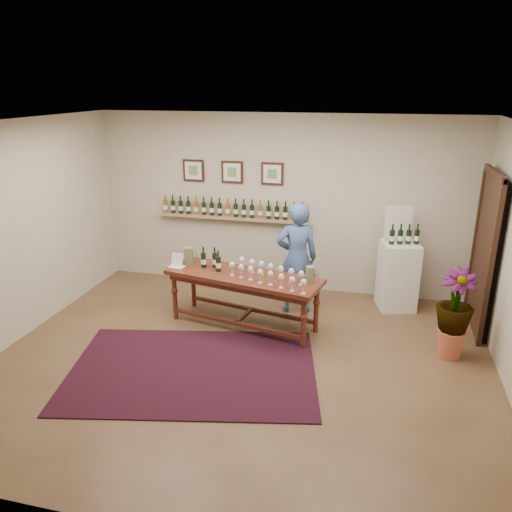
% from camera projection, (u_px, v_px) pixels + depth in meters
% --- Properties ---
extents(ground, '(6.00, 6.00, 0.00)m').
position_uv_depth(ground, '(240.00, 362.00, 6.06)').
color(ground, '#533824').
rests_on(ground, ground).
extents(room_shell, '(6.00, 6.00, 6.00)m').
position_uv_depth(room_shell, '(422.00, 242.00, 6.92)').
color(room_shell, beige).
rests_on(room_shell, ground).
extents(rug, '(3.21, 2.46, 0.02)m').
position_uv_depth(rug, '(193.00, 369.00, 5.90)').
color(rug, '#400C0B').
rests_on(rug, ground).
extents(tasting_table, '(2.24, 1.11, 0.76)m').
position_uv_depth(tasting_table, '(243.00, 282.00, 6.79)').
color(tasting_table, '#491B12').
rests_on(tasting_table, ground).
extents(table_glasses, '(1.48, 0.84, 0.20)m').
position_uv_depth(table_glasses, '(266.00, 273.00, 6.54)').
color(table_glasses, silver).
rests_on(table_glasses, tasting_table).
extents(table_bottles, '(0.35, 0.27, 0.33)m').
position_uv_depth(table_bottles, '(213.00, 257.00, 6.92)').
color(table_bottles, black).
rests_on(table_bottles, tasting_table).
extents(pitcher_left, '(0.19, 0.19, 0.24)m').
position_uv_depth(pitcher_left, '(189.00, 256.00, 7.11)').
color(pitcher_left, '#676C43').
rests_on(pitcher_left, tasting_table).
extents(pitcher_right, '(0.17, 0.17, 0.22)m').
position_uv_depth(pitcher_right, '(310.00, 274.00, 6.45)').
color(pitcher_right, '#676C43').
rests_on(pitcher_right, tasting_table).
extents(menu_card, '(0.22, 0.18, 0.19)m').
position_uv_depth(menu_card, '(177.00, 260.00, 7.03)').
color(menu_card, silver).
rests_on(menu_card, tasting_table).
extents(display_pedestal, '(0.62, 0.62, 1.02)m').
position_uv_depth(display_pedestal, '(398.00, 276.00, 7.39)').
color(display_pedestal, silver).
rests_on(display_pedestal, ground).
extents(pedestal_bottles, '(0.34, 0.17, 0.33)m').
position_uv_depth(pedestal_bottles, '(405.00, 233.00, 7.14)').
color(pedestal_bottles, black).
rests_on(pedestal_bottles, display_pedestal).
extents(info_sign, '(0.39, 0.12, 0.55)m').
position_uv_depth(info_sign, '(398.00, 223.00, 7.25)').
color(info_sign, silver).
rests_on(info_sign, display_pedestal).
extents(potted_plant, '(0.55, 0.55, 0.98)m').
position_uv_depth(potted_plant, '(454.00, 314.00, 6.01)').
color(potted_plant, '#BB5A3E').
rests_on(potted_plant, ground).
extents(person, '(0.69, 0.55, 1.65)m').
position_uv_depth(person, '(297.00, 258.00, 7.18)').
color(person, '#3B578C').
rests_on(person, ground).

